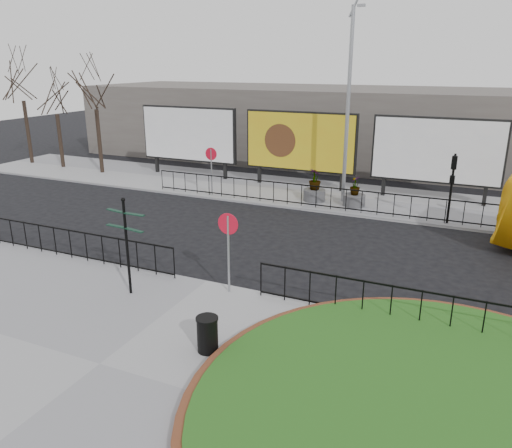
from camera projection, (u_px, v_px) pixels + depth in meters
The scene contains 23 objects.
ground at pixel (207, 284), 15.85m from camera, with size 90.00×90.00×0.00m, color black.
pavement_near at pixel (100, 366), 11.49m from camera, with size 30.00×10.00×0.12m, color gray.
pavement_far at pixel (320, 194), 26.24m from camera, with size 44.00×6.00×0.12m, color gray.
brick_edge at pixel (449, 426), 9.40m from camera, with size 10.40×10.40×0.18m, color brown.
grass_lawn at pixel (449, 425), 9.39m from camera, with size 10.00×10.00×0.22m, color #1D4713.
railing_near_left at pixel (55, 241), 17.71m from camera, with size 10.00×0.10×1.10m, color black, non-canonical shape.
railing_near_right at pixel (421, 309), 12.85m from camera, with size 9.00×0.10×1.10m, color black, non-canonical shape.
railing_far at pixel (323, 198), 23.32m from camera, with size 18.00×0.10×1.10m, color black, non-canonical shape.
speed_sign_far at pixel (211, 161), 25.35m from camera, with size 0.64×0.07×2.47m.
speed_sign_near at pixel (228, 235), 14.52m from camera, with size 0.64×0.07×2.47m.
billboard_left at pixel (189, 134), 29.59m from camera, with size 6.20×0.31×4.10m.
billboard_mid at pixel (300, 142), 26.87m from camera, with size 6.20×0.31×4.10m.
billboard_right at pixel (437, 151), 24.15m from camera, with size 6.20×0.31×4.10m.
lamp_post at pixel (348, 104), 23.30m from camera, with size 0.74×0.18×9.23m.
signal_pole_a at pixel (452, 178), 20.77m from camera, with size 0.22×0.26×3.00m.
tree_left at pixel (97, 115), 30.13m from camera, with size 2.00×2.00×7.00m, color #2D2119, non-canonical shape.
tree_mid at pixel (58, 119), 31.88m from camera, with size 2.00×2.00×6.20m, color #2D2119, non-canonical shape.
tree_far at pixel (24, 107), 33.01m from camera, with size 2.00×2.00×7.50m, color #2D2119, non-canonical shape.
building_backdrop at pixel (364, 126), 34.15m from camera, with size 40.00×10.00×5.00m, color #5D5751.
fingerpost_sign at pixel (126, 237), 14.43m from camera, with size 1.39×0.36×2.97m.
litter_bin at pixel (207, 334), 11.85m from camera, with size 0.54×0.54×0.89m.
planter_b at pixel (314, 189), 24.69m from camera, with size 1.08×1.08×1.62m.
planter_c at pixel (354, 196), 23.85m from camera, with size 1.05×1.05×1.43m.
Camera 1 is at (7.34, -12.56, 6.76)m, focal length 35.00 mm.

